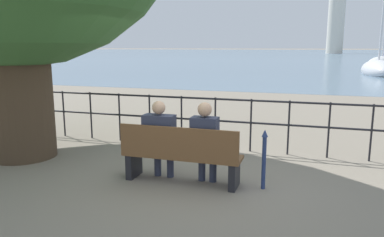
{
  "coord_description": "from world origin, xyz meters",
  "views": [
    {
      "loc": [
        1.82,
        -5.17,
        2.04
      ],
      "look_at": [
        0.0,
        0.5,
        0.9
      ],
      "focal_mm": 35.0,
      "sensor_mm": 36.0,
      "label": 1
    }
  ],
  "objects_px": {
    "seated_person_left": "(160,137)",
    "sailboat_0": "(382,62)",
    "sailboat_1": "(378,70)",
    "closed_umbrella": "(264,156)",
    "harbor_lighthouse": "(336,22)",
    "park_bench": "(181,156)",
    "seated_person_right": "(205,140)"
  },
  "relations": [
    {
      "from": "seated_person_left",
      "to": "sailboat_0",
      "type": "distance_m",
      "value": 43.95
    },
    {
      "from": "seated_person_left",
      "to": "sailboat_1",
      "type": "relative_size",
      "value": 0.11
    },
    {
      "from": "closed_umbrella",
      "to": "harbor_lighthouse",
      "type": "height_order",
      "value": "harbor_lighthouse"
    },
    {
      "from": "sailboat_1",
      "to": "seated_person_left",
      "type": "bearing_deg",
      "value": -107.67
    },
    {
      "from": "sailboat_1",
      "to": "sailboat_0",
      "type": "bearing_deg",
      "value": 77.49
    },
    {
      "from": "park_bench",
      "to": "harbor_lighthouse",
      "type": "relative_size",
      "value": 0.09
    },
    {
      "from": "harbor_lighthouse",
      "to": "park_bench",
      "type": "bearing_deg",
      "value": -93.7
    },
    {
      "from": "sailboat_0",
      "to": "park_bench",
      "type": "bearing_deg",
      "value": -80.29
    },
    {
      "from": "closed_umbrella",
      "to": "seated_person_left",
      "type": "bearing_deg",
      "value": -177.03
    },
    {
      "from": "closed_umbrella",
      "to": "sailboat_0",
      "type": "xyz_separation_m",
      "value": [
        8.14,
        42.77,
        -0.18
      ]
    },
    {
      "from": "park_bench",
      "to": "sailboat_1",
      "type": "height_order",
      "value": "sailboat_1"
    },
    {
      "from": "sailboat_0",
      "to": "closed_umbrella",
      "type": "bearing_deg",
      "value": -78.76
    },
    {
      "from": "park_bench",
      "to": "seated_person_left",
      "type": "relative_size",
      "value": 1.47
    },
    {
      "from": "park_bench",
      "to": "harbor_lighthouse",
      "type": "height_order",
      "value": "harbor_lighthouse"
    },
    {
      "from": "sailboat_0",
      "to": "harbor_lighthouse",
      "type": "bearing_deg",
      "value": 112.94
    },
    {
      "from": "seated_person_right",
      "to": "harbor_lighthouse",
      "type": "height_order",
      "value": "harbor_lighthouse"
    },
    {
      "from": "seated_person_left",
      "to": "harbor_lighthouse",
      "type": "relative_size",
      "value": 0.06
    },
    {
      "from": "seated_person_left",
      "to": "sailboat_0",
      "type": "xyz_separation_m",
      "value": [
        9.72,
        42.86,
        -0.36
      ]
    },
    {
      "from": "seated_person_left",
      "to": "closed_umbrella",
      "type": "height_order",
      "value": "seated_person_left"
    },
    {
      "from": "seated_person_right",
      "to": "closed_umbrella",
      "type": "relative_size",
      "value": 1.42
    },
    {
      "from": "closed_umbrella",
      "to": "sailboat_0",
      "type": "relative_size",
      "value": 0.09
    },
    {
      "from": "sailboat_0",
      "to": "seated_person_right",
      "type": "bearing_deg",
      "value": -79.85
    },
    {
      "from": "seated_person_right",
      "to": "sailboat_1",
      "type": "bearing_deg",
      "value": 76.7
    },
    {
      "from": "sailboat_0",
      "to": "sailboat_1",
      "type": "height_order",
      "value": "sailboat_1"
    },
    {
      "from": "closed_umbrella",
      "to": "sailboat_1",
      "type": "bearing_deg",
      "value": 78.48
    },
    {
      "from": "seated_person_right",
      "to": "harbor_lighthouse",
      "type": "xyz_separation_m",
      "value": [
        7.69,
        124.4,
        9.21
      ]
    },
    {
      "from": "seated_person_right",
      "to": "sailboat_1",
      "type": "xyz_separation_m",
      "value": [
        6.13,
        25.93,
        -0.32
      ]
    },
    {
      "from": "sailboat_0",
      "to": "harbor_lighthouse",
      "type": "relative_size",
      "value": 0.47
    },
    {
      "from": "park_bench",
      "to": "closed_umbrella",
      "type": "height_order",
      "value": "park_bench"
    },
    {
      "from": "seated_person_right",
      "to": "sailboat_1",
      "type": "distance_m",
      "value": 26.65
    },
    {
      "from": "park_bench",
      "to": "seated_person_right",
      "type": "xyz_separation_m",
      "value": [
        0.36,
        0.08,
        0.26
      ]
    },
    {
      "from": "park_bench",
      "to": "sailboat_1",
      "type": "bearing_deg",
      "value": 75.99
    }
  ]
}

